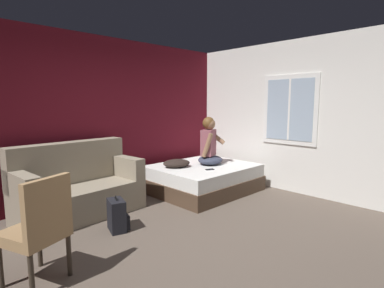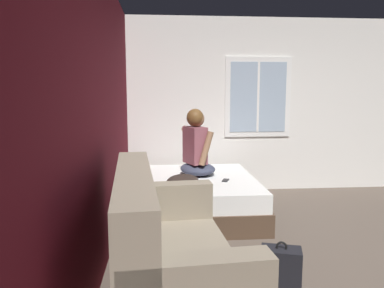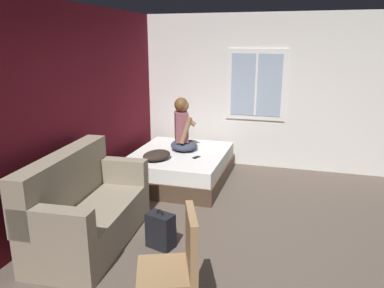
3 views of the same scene
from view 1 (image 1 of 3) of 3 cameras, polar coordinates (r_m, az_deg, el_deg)
name	(u,v)px [view 1 (image 1 of 3)]	position (r m, az deg, el deg)	size (l,w,h in m)	color
ground_plane	(185,253)	(3.44, -1.39, -19.98)	(40.00, 40.00, 0.00)	brown
wall_back_accent	(79,119)	(5.18, -20.68, 4.50)	(10.86, 0.16, 2.70)	maroon
wall_side_with_window	(313,118)	(5.55, 22.07, 4.63)	(0.19, 6.26, 2.70)	silver
bed	(203,178)	(5.53, 2.13, -6.53)	(1.80, 1.51, 0.48)	#4C3828
couch	(78,188)	(4.63, -20.87, -7.86)	(1.76, 0.95, 1.04)	gray
side_chair	(39,227)	(3.02, -27.15, -13.82)	(0.60, 0.60, 0.98)	#382D23
person_seated	(209,145)	(5.52, 3.34, -0.21)	(0.65, 0.61, 0.88)	#383D51
backpack	(117,216)	(4.00, -14.03, -13.10)	(0.30, 0.34, 0.46)	black
throw_pillow	(177,163)	(5.30, -2.97, -3.68)	(0.48, 0.36, 0.14)	#2D231E
cell_phone	(210,169)	(5.11, 3.40, -4.85)	(0.07, 0.14, 0.01)	black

